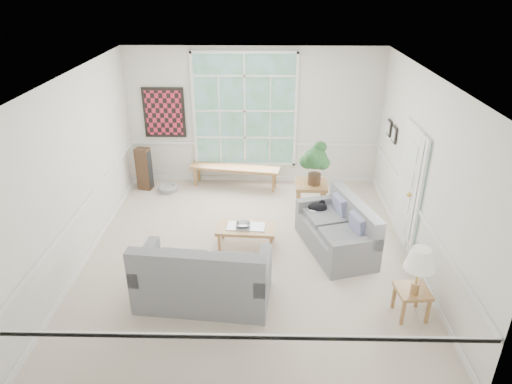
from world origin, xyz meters
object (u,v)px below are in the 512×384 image
loveseat_front (203,270)px  coffee_table (246,236)px  loveseat_right (336,226)px  side_table (411,302)px  end_table (310,197)px

loveseat_front → coffee_table: (0.55, 1.46, -0.32)m
loveseat_front → coffee_table: loveseat_front is taller
loveseat_right → coffee_table: loveseat_right is taller
coffee_table → side_table: bearing=-33.3°
loveseat_right → side_table: loveseat_right is taller
coffee_table → end_table: bearing=50.3°
coffee_table → end_table: end_table is taller
loveseat_right → loveseat_front: (-2.09, -1.37, 0.06)m
loveseat_front → end_table: size_ratio=3.09×
end_table → side_table: size_ratio=1.37×
coffee_table → side_table: side_table is taller
coffee_table → end_table: (1.23, 1.32, 0.12)m
end_table → loveseat_right: bearing=-77.8°
coffee_table → end_table: size_ratio=1.67×
loveseat_front → side_table: loveseat_front is taller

